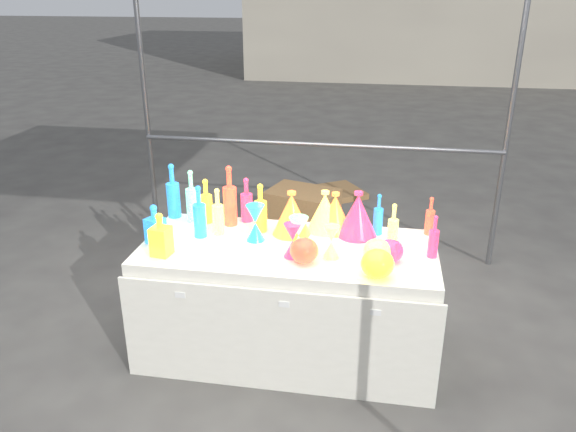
% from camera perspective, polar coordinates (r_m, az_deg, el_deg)
% --- Properties ---
extents(ground, '(80.00, 80.00, 0.00)m').
position_cam_1_polar(ground, '(3.82, 0.00, -13.31)').
color(ground, '#65635D').
rests_on(ground, ground).
extents(display_table, '(1.84, 0.83, 0.75)m').
position_cam_1_polar(display_table, '(3.60, -0.03, -8.55)').
color(display_table, white).
rests_on(display_table, ground).
extents(cardboard_box_closed, '(0.73, 0.62, 0.45)m').
position_cam_1_polar(cardboard_box_closed, '(5.33, 1.47, 0.30)').
color(cardboard_box_closed, olive).
rests_on(cardboard_box_closed, ground).
extents(cardboard_box_flat, '(0.93, 0.87, 0.06)m').
position_cam_1_polar(cardboard_box_flat, '(6.40, 4.11, 2.27)').
color(cardboard_box_flat, olive).
rests_on(cardboard_box_flat, ground).
extents(bottle_0, '(0.08, 0.08, 0.30)m').
position_cam_1_polar(bottle_0, '(3.76, -8.31, 1.53)').
color(bottle_0, red).
rests_on(bottle_0, display_table).
extents(bottle_1, '(0.12, 0.12, 0.38)m').
position_cam_1_polar(bottle_1, '(3.88, -11.62, 2.54)').
color(bottle_1, '#17812F').
rests_on(bottle_1, display_table).
extents(bottle_2, '(0.09, 0.09, 0.41)m').
position_cam_1_polar(bottle_2, '(3.69, -5.94, 2.07)').
color(bottle_2, orange).
rests_on(bottle_2, display_table).
extents(bottle_3, '(0.09, 0.09, 0.31)m').
position_cam_1_polar(bottle_3, '(3.76, -4.24, 1.67)').
color(bottle_3, '#1D36AD').
rests_on(bottle_3, display_table).
extents(bottle_4, '(0.08, 0.08, 0.31)m').
position_cam_1_polar(bottle_4, '(3.57, -7.14, 0.46)').
color(bottle_4, '#147982').
rests_on(bottle_4, display_table).
extents(bottle_5, '(0.09, 0.09, 0.36)m').
position_cam_1_polar(bottle_5, '(3.78, -9.76, 2.01)').
color(bottle_5, '#C42779').
rests_on(bottle_5, display_table).
extents(bottle_6, '(0.09, 0.09, 0.32)m').
position_cam_1_polar(bottle_6, '(3.59, -2.81, 0.85)').
color(bottle_6, red).
rests_on(bottle_6, display_table).
extents(bottle_7, '(0.09, 0.09, 0.34)m').
position_cam_1_polar(bottle_7, '(3.54, -8.99, 0.46)').
color(bottle_7, '#17812F').
rests_on(bottle_7, display_table).
extents(decanter_0, '(0.12, 0.12, 0.26)m').
position_cam_1_polar(decanter_0, '(3.36, -12.82, -1.82)').
color(decanter_0, red).
rests_on(decanter_0, display_table).
extents(decanter_2, '(0.13, 0.13, 0.25)m').
position_cam_1_polar(decanter_2, '(3.52, -13.37, -0.79)').
color(decanter_2, '#17812F').
rests_on(decanter_2, display_table).
extents(hourglass_1, '(0.14, 0.14, 0.21)m').
position_cam_1_polar(hourglass_1, '(3.26, 0.47, -2.50)').
color(hourglass_1, '#1D36AD').
rests_on(hourglass_1, display_table).
extents(hourglass_2, '(0.13, 0.13, 0.20)m').
position_cam_1_polar(hourglass_2, '(3.27, 4.43, -2.63)').
color(hourglass_2, '#147982').
rests_on(hourglass_2, display_table).
extents(hourglass_3, '(0.15, 0.15, 0.23)m').
position_cam_1_polar(hourglass_3, '(3.30, 1.08, -2.00)').
color(hourglass_3, '#C42779').
rests_on(hourglass_3, display_table).
extents(hourglass_4, '(0.13, 0.13, 0.20)m').
position_cam_1_polar(hourglass_4, '(3.33, 0.84, -2.08)').
color(hourglass_4, red).
rests_on(hourglass_4, display_table).
extents(hourglass_5, '(0.14, 0.14, 0.23)m').
position_cam_1_polar(hourglass_5, '(3.48, -3.34, -0.69)').
color(hourglass_5, '#17812F').
rests_on(hourglass_5, display_table).
extents(globe_0, '(0.20, 0.20, 0.14)m').
position_cam_1_polar(globe_0, '(3.09, 9.06, -4.96)').
color(globe_0, red).
rests_on(globe_0, display_table).
extents(globe_1, '(0.20, 0.20, 0.13)m').
position_cam_1_polar(globe_1, '(3.24, 9.03, -3.74)').
color(globe_1, '#147982').
rests_on(globe_1, display_table).
extents(globe_2, '(0.20, 0.20, 0.13)m').
position_cam_1_polar(globe_2, '(3.21, 1.65, -3.66)').
color(globe_2, orange).
rests_on(globe_2, display_table).
extents(globe_3, '(0.17, 0.17, 0.12)m').
position_cam_1_polar(globe_3, '(3.28, 10.36, -3.61)').
color(globe_3, '#1D36AD').
rests_on(globe_3, display_table).
extents(lampshade_0, '(0.28, 0.28, 0.26)m').
position_cam_1_polar(lampshade_0, '(3.61, 4.81, 0.41)').
color(lampshade_0, yellow).
rests_on(lampshade_0, display_table).
extents(lampshade_1, '(0.29, 0.29, 0.29)m').
position_cam_1_polar(lampshade_1, '(3.55, 0.36, 0.33)').
color(lampshade_1, yellow).
rests_on(lampshade_1, display_table).
extents(lampshade_2, '(0.32, 0.32, 0.30)m').
position_cam_1_polar(lampshade_2, '(3.55, 7.09, 0.22)').
color(lampshade_2, '#1D36AD').
rests_on(lampshade_2, display_table).
extents(lampshade_3, '(0.23, 0.23, 0.27)m').
position_cam_1_polar(lampshade_3, '(3.61, 3.76, 0.53)').
color(lampshade_3, '#147982').
rests_on(lampshade_3, display_table).
extents(bottle_8, '(0.07, 0.07, 0.27)m').
position_cam_1_polar(bottle_8, '(3.60, 9.17, 0.19)').
color(bottle_8, '#17812F').
rests_on(bottle_8, display_table).
extents(bottle_9, '(0.07, 0.07, 0.25)m').
position_cam_1_polar(bottle_9, '(3.66, 14.25, 0.02)').
color(bottle_9, orange).
rests_on(bottle_9, display_table).
extents(bottle_10, '(0.06, 0.06, 0.26)m').
position_cam_1_polar(bottle_10, '(3.36, 14.60, -2.01)').
color(bottle_10, '#1D36AD').
rests_on(bottle_10, display_table).
extents(bottle_11, '(0.08, 0.08, 0.28)m').
position_cam_1_polar(bottle_11, '(3.42, 10.64, -0.98)').
color(bottle_11, '#147982').
rests_on(bottle_11, display_table).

